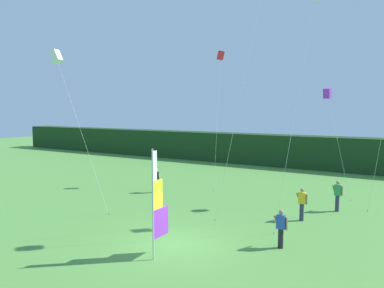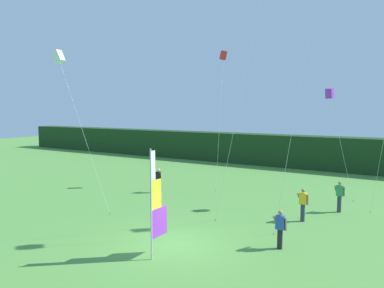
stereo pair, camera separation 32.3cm
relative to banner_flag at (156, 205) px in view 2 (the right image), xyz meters
The scene contains 10 objects.
ground_plane 2.45m from the banner_flag, 100.51° to the left, with size 120.00×120.00×0.00m, color #518E3D.
distant_treeline 24.76m from the banner_flag, 90.57° to the left, with size 80.00×2.40×3.14m, color #193819.
banner_flag is the anchor object (origin of this frame).
person_near_banner 5.21m from the banner_flag, 40.99° to the left, with size 0.55×0.48×1.62m.
person_mid_field 8.43m from the banner_flag, 63.90° to the left, with size 0.55×0.48×1.70m.
person_far_left 11.01m from the banner_flag, 126.28° to the left, with size 0.55×0.48×1.66m.
person_far_right 11.44m from the banner_flag, 64.07° to the left, with size 0.55×0.48×1.74m.
kite_red_box_1 16.13m from the banner_flag, 106.42° to the left, with size 1.07×2.76×10.05m.
kite_purple_box_3 12.76m from the banner_flag, 69.96° to the left, with size 1.50×2.28×6.95m.
kite_white_box_5 12.00m from the banner_flag, 161.07° to the left, with size 4.21×0.55×9.15m.
Camera 2 is at (8.51, -12.14, 5.73)m, focal length 33.74 mm.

